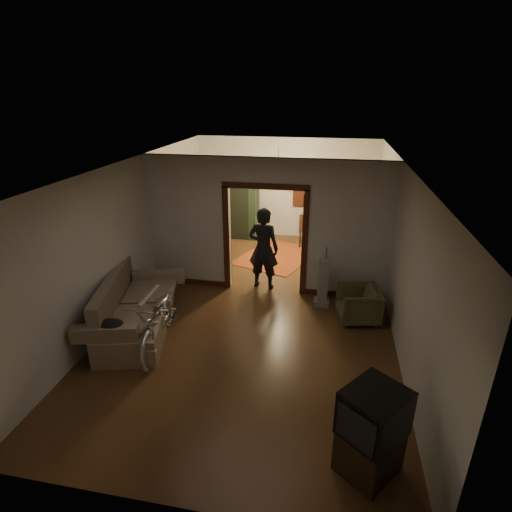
% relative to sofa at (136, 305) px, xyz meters
% --- Properties ---
extents(floor, '(5.00, 8.50, 0.01)m').
position_rel_sofa_xyz_m(floor, '(1.95, 1.25, -0.51)').
color(floor, '#3D2513').
rests_on(floor, ground).
extents(ceiling, '(5.00, 8.50, 0.01)m').
position_rel_sofa_xyz_m(ceiling, '(1.95, 1.25, 2.29)').
color(ceiling, white).
rests_on(ceiling, floor).
extents(wall_back, '(5.00, 0.02, 2.80)m').
position_rel_sofa_xyz_m(wall_back, '(1.95, 5.50, 0.89)').
color(wall_back, beige).
rests_on(wall_back, floor).
extents(wall_left, '(0.02, 8.50, 2.80)m').
position_rel_sofa_xyz_m(wall_left, '(-0.55, 1.25, 0.89)').
color(wall_left, beige).
rests_on(wall_left, floor).
extents(wall_right, '(0.02, 8.50, 2.80)m').
position_rel_sofa_xyz_m(wall_right, '(4.45, 1.25, 0.89)').
color(wall_right, beige).
rests_on(wall_right, floor).
extents(partition_wall, '(5.00, 0.14, 2.80)m').
position_rel_sofa_xyz_m(partition_wall, '(1.95, 2.00, 0.89)').
color(partition_wall, beige).
rests_on(partition_wall, floor).
extents(door_casing, '(1.74, 0.20, 2.32)m').
position_rel_sofa_xyz_m(door_casing, '(1.95, 2.00, 0.59)').
color(door_casing, '#3D1A0D').
rests_on(door_casing, floor).
extents(far_window, '(0.98, 0.06, 1.28)m').
position_rel_sofa_xyz_m(far_window, '(2.65, 5.46, 1.04)').
color(far_window, black).
rests_on(far_window, wall_back).
extents(chandelier, '(0.24, 0.24, 0.24)m').
position_rel_sofa_xyz_m(chandelier, '(1.95, 3.75, 1.84)').
color(chandelier, '#FFE0A5').
rests_on(chandelier, ceiling).
extents(light_switch, '(0.08, 0.01, 0.12)m').
position_rel_sofa_xyz_m(light_switch, '(3.00, 1.93, 0.74)').
color(light_switch, silver).
rests_on(light_switch, partition_wall).
extents(sofa, '(1.50, 2.39, 1.02)m').
position_rel_sofa_xyz_m(sofa, '(0.00, 0.00, 0.00)').
color(sofa, brown).
rests_on(sofa, floor).
extents(rolled_paper, '(0.10, 0.80, 0.10)m').
position_rel_sofa_xyz_m(rolled_paper, '(0.10, 0.30, 0.02)').
color(rolled_paper, beige).
rests_on(rolled_paper, sofa).
extents(jacket, '(0.45, 0.34, 0.13)m').
position_rel_sofa_xyz_m(jacket, '(0.05, -0.91, 0.17)').
color(jacket, black).
rests_on(jacket, sofa).
extents(bicycle, '(0.92, 1.94, 0.98)m').
position_rel_sofa_xyz_m(bicycle, '(0.57, -0.34, -0.02)').
color(bicycle, silver).
rests_on(bicycle, floor).
extents(armchair, '(0.85, 0.83, 0.66)m').
position_rel_sofa_xyz_m(armchair, '(3.85, 1.08, -0.18)').
color(armchair, brown).
rests_on(armchair, floor).
extents(tv_stand, '(0.80, 0.81, 0.55)m').
position_rel_sofa_xyz_m(tv_stand, '(3.82, -2.16, -0.24)').
color(tv_stand, black).
rests_on(tv_stand, floor).
extents(crt_tv, '(0.84, 0.85, 0.55)m').
position_rel_sofa_xyz_m(crt_tv, '(3.82, -2.16, 0.31)').
color(crt_tv, black).
rests_on(crt_tv, tv_stand).
extents(vacuum, '(0.32, 0.26, 0.98)m').
position_rel_sofa_xyz_m(vacuum, '(3.18, 1.51, -0.02)').
color(vacuum, gray).
rests_on(vacuum, floor).
extents(person, '(0.70, 0.50, 1.79)m').
position_rel_sofa_xyz_m(person, '(1.90, 2.09, 0.38)').
color(person, black).
rests_on(person, floor).
extents(oriental_rug, '(2.16, 2.46, 0.02)m').
position_rel_sofa_xyz_m(oriental_rug, '(1.95, 3.84, -0.50)').
color(oriental_rug, maroon).
rests_on(oriental_rug, floor).
extents(locker, '(0.87, 0.52, 1.69)m').
position_rel_sofa_xyz_m(locker, '(0.79, 5.14, 0.34)').
color(locker, black).
rests_on(locker, floor).
extents(globe, '(0.28, 0.28, 0.28)m').
position_rel_sofa_xyz_m(globe, '(0.79, 5.14, 1.43)').
color(globe, '#1E5972').
rests_on(globe, locker).
extents(desk, '(0.92, 0.53, 0.68)m').
position_rel_sofa_xyz_m(desk, '(3.07, 5.15, -0.17)').
color(desk, '#321C10').
rests_on(desk, floor).
extents(desk_chair, '(0.47, 0.47, 0.94)m').
position_rel_sofa_xyz_m(desk_chair, '(2.65, 4.75, -0.04)').
color(desk_chair, '#321C10').
rests_on(desk_chair, floor).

